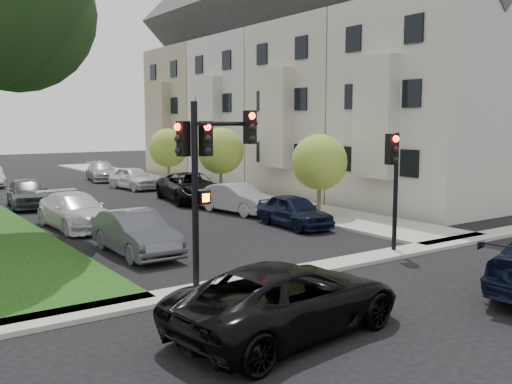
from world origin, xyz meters
TOP-DOWN VIEW (x-y plane):
  - ground at (0.00, 0.00)m, footprint 140.00×140.00m
  - sidewalk_right at (6.75, 24.00)m, footprint 3.50×44.00m
  - sidewalk_cross at (0.00, 2.00)m, footprint 60.00×1.00m
  - house_a at (12.45, 8.00)m, footprint 7.70×7.55m
  - house_b at (12.45, 15.50)m, footprint 7.70×7.55m
  - house_c at (12.45, 23.00)m, footprint 7.70×7.55m
  - house_d at (12.45, 30.50)m, footprint 7.70×7.55m
  - small_tree_a at (6.20, 8.96)m, footprint 2.51×2.51m
  - small_tree_b at (6.20, 17.47)m, footprint 2.65×2.65m
  - small_tree_c at (6.20, 24.20)m, footprint 2.57×2.57m
  - traffic_signal_main at (-3.42, 2.23)m, footprint 2.35×0.65m
  - traffic_signal_secondary at (3.44, 2.19)m, footprint 0.52×0.42m
  - car_cross_near at (-3.69, -1.46)m, footprint 5.55×3.11m
  - car_parked_0 at (3.82, 7.76)m, footprint 1.81×4.01m
  - car_parked_1 at (3.89, 12.16)m, footprint 2.15×4.40m
  - car_parked_2 at (3.91, 16.78)m, footprint 3.51×5.98m
  - car_parked_3 at (3.62, 23.98)m, footprint 2.18×4.38m
  - car_parked_4 at (3.81, 30.28)m, footprint 2.66×4.87m
  - car_parked_5 at (-3.46, 6.87)m, footprint 1.53×4.35m
  - car_parked_6 at (-3.64, 12.60)m, footprint 2.21×4.99m
  - car_parked_7 at (-3.87, 19.61)m, footprint 2.27×4.57m

SIDE VIEW (x-z plane):
  - ground at x=0.00m, z-range 0.00..0.00m
  - sidewalk_right at x=6.75m, z-range 0.00..0.12m
  - sidewalk_cross at x=0.00m, z-range 0.00..0.12m
  - car_parked_0 at x=3.82m, z-range 0.00..1.34m
  - car_parked_4 at x=3.81m, z-range 0.00..1.34m
  - car_parked_1 at x=3.89m, z-range 0.00..1.39m
  - car_parked_6 at x=-3.64m, z-range 0.00..1.42m
  - car_parked_5 at x=-3.46m, z-range 0.00..1.43m
  - car_parked_3 at x=3.62m, z-range 0.00..1.43m
  - car_cross_near at x=-3.69m, z-range 0.00..1.46m
  - car_parked_7 at x=-3.87m, z-range 0.00..1.50m
  - car_parked_2 at x=3.91m, z-range 0.00..1.56m
  - small_tree_a at x=6.20m, z-range 0.62..4.38m
  - small_tree_c at x=6.20m, z-range 0.64..4.49m
  - small_tree_b at x=6.20m, z-range 0.66..4.64m
  - traffic_signal_secondary at x=3.44m, z-range 0.78..4.73m
  - traffic_signal_main at x=-3.42m, z-range 0.91..5.72m
  - house_a at x=12.45m, z-range -1.05..14.92m
  - house_b at x=12.45m, z-range -1.05..14.92m
  - house_c at x=12.45m, z-range -1.05..14.92m
  - house_d at x=12.45m, z-range -1.05..14.92m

